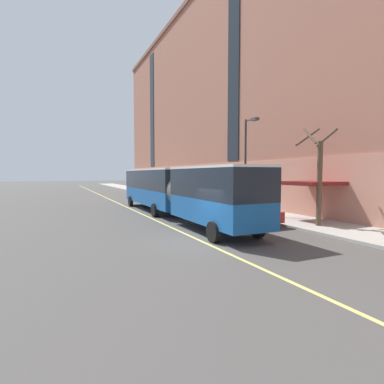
{
  "coord_description": "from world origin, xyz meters",
  "views": [
    {
      "loc": [
        -6.31,
        -12.47,
        3.22
      ],
      "look_at": [
        3.4,
        8.48,
        1.8
      ],
      "focal_mm": 28.0,
      "sensor_mm": 36.0,
      "label": 1
    }
  ],
  "objects_px": {
    "parked_car_red_0": "(248,212)",
    "parked_car_green_5": "(182,198)",
    "city_bus": "(173,189)",
    "street_lamp": "(247,157)",
    "parked_car_black_2": "(155,193)",
    "street_tree_mid_block": "(318,175)",
    "parked_car_silver_1": "(139,190)"
  },
  "relations": [
    {
      "from": "parked_car_green_5",
      "to": "street_tree_mid_block",
      "type": "height_order",
      "value": "street_tree_mid_block"
    },
    {
      "from": "parked_car_red_0",
      "to": "street_lamp",
      "type": "distance_m",
      "value": 5.03
    },
    {
      "from": "city_bus",
      "to": "street_tree_mid_block",
      "type": "relative_size",
      "value": 3.5
    },
    {
      "from": "parked_car_silver_1",
      "to": "parked_car_green_5",
      "type": "height_order",
      "value": "same"
    },
    {
      "from": "parked_car_red_0",
      "to": "parked_car_black_2",
      "type": "distance_m",
      "value": 19.56
    },
    {
      "from": "parked_car_black_2",
      "to": "street_lamp",
      "type": "height_order",
      "value": "street_lamp"
    },
    {
      "from": "city_bus",
      "to": "parked_car_silver_1",
      "type": "bearing_deg",
      "value": 81.4
    },
    {
      "from": "city_bus",
      "to": "street_tree_mid_block",
      "type": "xyz_separation_m",
      "value": [
        6.17,
        -7.86,
        1.03
      ]
    },
    {
      "from": "parked_car_red_0",
      "to": "parked_car_green_5",
      "type": "height_order",
      "value": "same"
    },
    {
      "from": "street_lamp",
      "to": "city_bus",
      "type": "bearing_deg",
      "value": 157.88
    },
    {
      "from": "parked_car_red_0",
      "to": "parked_car_green_5",
      "type": "relative_size",
      "value": 1.07
    },
    {
      "from": "street_tree_mid_block",
      "to": "street_lamp",
      "type": "xyz_separation_m",
      "value": [
        -1.0,
        5.76,
        1.35
      ]
    },
    {
      "from": "parked_car_silver_1",
      "to": "parked_car_black_2",
      "type": "distance_m",
      "value": 8.57
    },
    {
      "from": "city_bus",
      "to": "parked_car_red_0",
      "type": "distance_m",
      "value": 6.08
    },
    {
      "from": "parked_car_red_0",
      "to": "street_tree_mid_block",
      "type": "bearing_deg",
      "value": -45.37
    },
    {
      "from": "city_bus",
      "to": "street_tree_mid_block",
      "type": "height_order",
      "value": "street_tree_mid_block"
    },
    {
      "from": "parked_car_red_0",
      "to": "parked_car_green_5",
      "type": "xyz_separation_m",
      "value": [
        0.14,
        11.31,
        -0.0
      ]
    },
    {
      "from": "city_bus",
      "to": "parked_car_green_5",
      "type": "relative_size",
      "value": 4.63
    },
    {
      "from": "parked_car_silver_1",
      "to": "parked_car_green_5",
      "type": "xyz_separation_m",
      "value": [
        -0.08,
        -16.82,
        0.0
      ]
    },
    {
      "from": "parked_car_black_2",
      "to": "parked_car_silver_1",
      "type": "bearing_deg",
      "value": 88.43
    },
    {
      "from": "parked_car_red_0",
      "to": "parked_car_silver_1",
      "type": "xyz_separation_m",
      "value": [
        0.22,
        28.13,
        -0.0
      ]
    },
    {
      "from": "parked_car_green_5",
      "to": "street_tree_mid_block",
      "type": "bearing_deg",
      "value": -79.1
    },
    {
      "from": "parked_car_red_0",
      "to": "street_tree_mid_block",
      "type": "xyz_separation_m",
      "value": [
        2.88,
        -2.91,
        2.35
      ]
    },
    {
      "from": "parked_car_red_0",
      "to": "parked_car_black_2",
      "type": "bearing_deg",
      "value": 90.06
    },
    {
      "from": "parked_car_black_2",
      "to": "parked_car_red_0",
      "type": "bearing_deg",
      "value": -89.94
    },
    {
      "from": "parked_car_green_5",
      "to": "parked_car_black_2",
      "type": "bearing_deg",
      "value": 91.08
    },
    {
      "from": "city_bus",
      "to": "street_tree_mid_block",
      "type": "bearing_deg",
      "value": -51.88
    },
    {
      "from": "street_tree_mid_block",
      "to": "street_lamp",
      "type": "distance_m",
      "value": 6.0
    },
    {
      "from": "street_lamp",
      "to": "parked_car_silver_1",
      "type": "bearing_deg",
      "value": 93.75
    },
    {
      "from": "street_lamp",
      "to": "parked_car_black_2",
      "type": "bearing_deg",
      "value": 96.46
    },
    {
      "from": "parked_car_green_5",
      "to": "parked_car_silver_1",
      "type": "bearing_deg",
      "value": 89.73
    },
    {
      "from": "city_bus",
      "to": "parked_car_green_5",
      "type": "distance_m",
      "value": 7.35
    }
  ]
}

